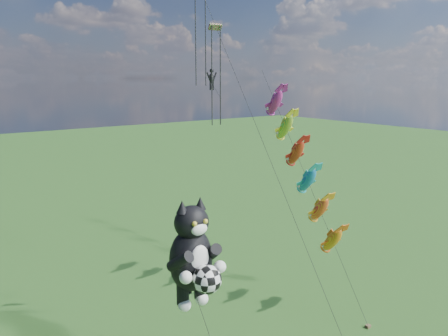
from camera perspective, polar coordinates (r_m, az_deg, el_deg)
cat_kite_rig at (r=23.90m, az=-4.00°, el=-11.23°), size 3.10×4.33×12.49m
fish_windsock_rig at (r=39.44m, az=10.14°, el=0.18°), size 3.02×15.77×19.55m
parafoil_rig at (r=34.23m, az=-1.34°, el=13.04°), size 1.83×17.55×25.79m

